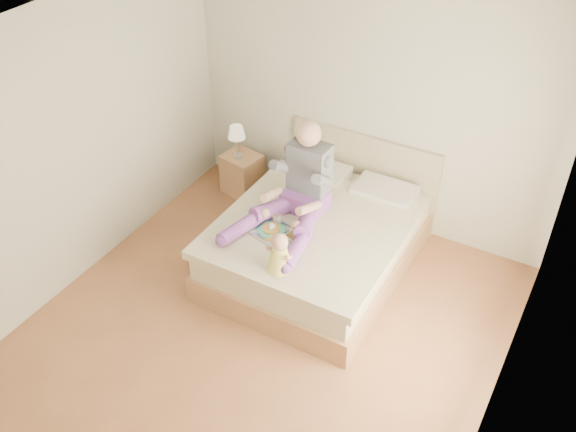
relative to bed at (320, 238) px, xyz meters
The scene contains 7 objects.
room 1.61m from the bed, 85.70° to the right, with size 4.02×4.22×2.71m.
bed is the anchor object (origin of this frame).
nightstand 1.54m from the bed, 153.65° to the left, with size 0.46×0.42×0.49m.
lamp 1.61m from the bed, 155.40° to the left, with size 0.19×0.19×0.40m.
adult 0.62m from the bed, 148.55° to the right, with size 0.82×1.17×0.97m.
tray 0.62m from the bed, 112.62° to the right, with size 0.51×0.44×0.13m.
baby 0.98m from the bed, 87.13° to the right, with size 0.24×0.34×0.37m.
Camera 1 is at (2.18, -3.41, 4.38)m, focal length 40.00 mm.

